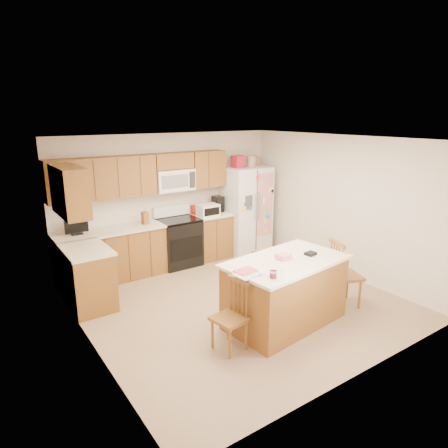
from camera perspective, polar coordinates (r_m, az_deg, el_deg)
ground at (r=6.40m, az=1.91°, el=-10.95°), size 4.50×4.50×0.00m
room_shell at (r=5.90m, az=2.03°, el=1.68°), size 4.60×4.60×2.52m
cabinetry at (r=7.11m, az=-13.10°, el=-0.70°), size 3.36×1.56×2.15m
stove at (r=7.75m, az=-6.55°, el=-2.45°), size 0.76×0.65×1.13m
refrigerator at (r=8.39m, az=3.08°, el=2.20°), size 0.90×0.79×2.04m
island at (r=5.67m, az=8.71°, el=-9.47°), size 1.83×1.18×1.02m
windsor_chair_left at (r=5.04m, az=0.94°, el=-13.21°), size 0.43×0.44×0.90m
windsor_chair_back at (r=6.18m, az=4.71°, el=-7.50°), size 0.42×0.40×0.93m
windsor_chair_right at (r=6.35m, az=16.73°, el=-7.02°), size 0.55×0.56×1.03m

